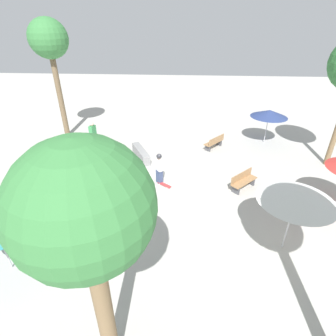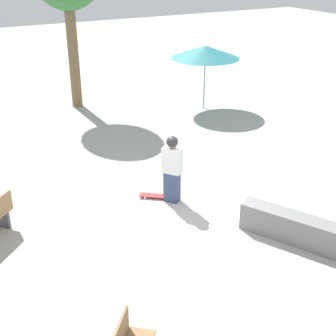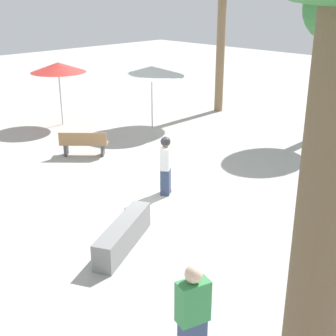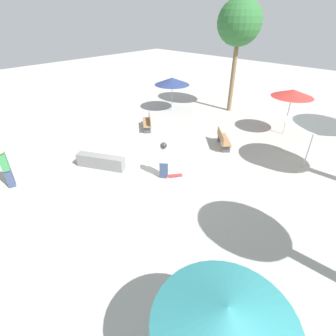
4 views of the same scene
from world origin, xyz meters
name	(u,v)px [view 4 (image 4 of 4)]	position (x,y,z in m)	size (l,w,h in m)	color
ground_plane	(157,167)	(0.00, 0.00, 0.00)	(60.00, 60.00, 0.00)	#B2AFA8
skater_main	(164,159)	(-0.36, -0.81, 0.89)	(0.45, 0.50, 1.65)	#38476B
skateboard	(173,176)	(-0.08, -1.11, 0.06)	(0.76, 0.64, 0.07)	red
concrete_ledge	(101,162)	(-1.74, 1.85, 0.30)	(1.40, 2.20, 0.60)	gray
bench_near	(148,122)	(2.82, 3.58, 0.43)	(1.37, 1.51, 0.85)	#47474C
bench_far	(223,139)	(3.83, -1.07, 0.43)	(1.45, 1.43, 0.85)	#47474C
shade_umbrella_navy	(172,81)	(6.35, 4.81, 2.04)	(2.39, 2.39, 2.28)	#B7B7BC
shade_umbrella_teal	(226,315)	(-4.87, -6.52, 2.07)	(2.48, 2.48, 2.30)	#B7B7BC
shade_umbrella_white	(318,119)	(4.61, -4.96, 2.32)	(2.56, 2.56, 2.51)	#B7B7BC
shade_umbrella_red	(293,93)	(7.71, -2.73, 2.36)	(2.22, 2.22, 2.56)	#B7B7BC
palm_tree_center_right	(239,23)	(9.18, 1.83, 5.49)	(2.75, 2.75, 6.92)	brown
bystander_watching	(6,168)	(-5.11, 3.33, 0.86)	(0.38, 0.52, 1.71)	#38476B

